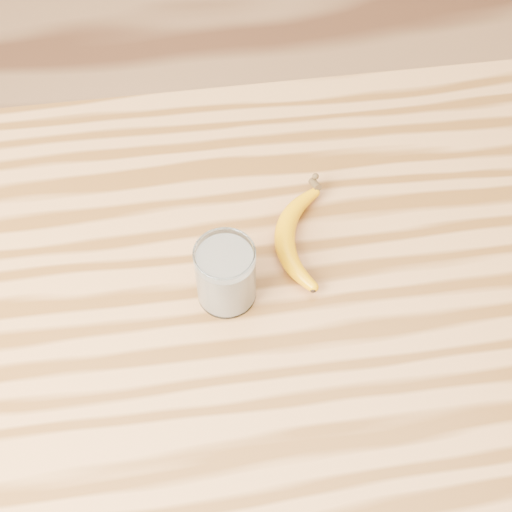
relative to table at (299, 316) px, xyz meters
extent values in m
plane|color=#9E6D43|center=(0.00, 0.00, -0.77)|extent=(4.00, 4.00, 0.00)
cube|color=#B57840|center=(0.00, 0.00, 0.11)|extent=(1.20, 0.80, 0.04)
cylinder|color=brown|center=(-0.54, 0.34, -0.34)|extent=(0.06, 0.06, 0.86)
cylinder|color=brown|center=(0.54, 0.34, -0.34)|extent=(0.06, 0.06, 0.86)
cylinder|color=white|center=(-0.12, -0.02, 0.18)|extent=(0.08, 0.08, 0.10)
torus|color=white|center=(-0.12, -0.02, 0.23)|extent=(0.08, 0.08, 0.00)
cylinder|color=white|center=(-0.12, -0.02, 0.18)|extent=(0.08, 0.08, 0.09)
camera|label=1|loc=(-0.14, -0.54, 1.01)|focal=50.00mm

